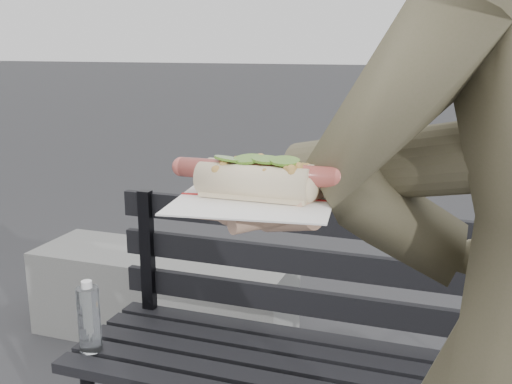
# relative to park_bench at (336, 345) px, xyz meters

# --- Properties ---
(park_bench) EXTENTS (1.50, 0.44, 0.88)m
(park_bench) POSITION_rel_park_bench_xyz_m (0.00, 0.00, 0.00)
(park_bench) COLOR black
(park_bench) RESTS_ON ground
(concrete_block) EXTENTS (1.20, 0.40, 0.40)m
(concrete_block) POSITION_rel_park_bench_xyz_m (-0.97, 0.80, -0.32)
(concrete_block) COLOR slate
(concrete_block) RESTS_ON ground
(held_hotdog) EXTENTS (0.62, 0.30, 0.20)m
(held_hotdog) POSITION_rel_park_bench_xyz_m (0.24, -0.76, 0.66)
(held_hotdog) COLOR #4E4C34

